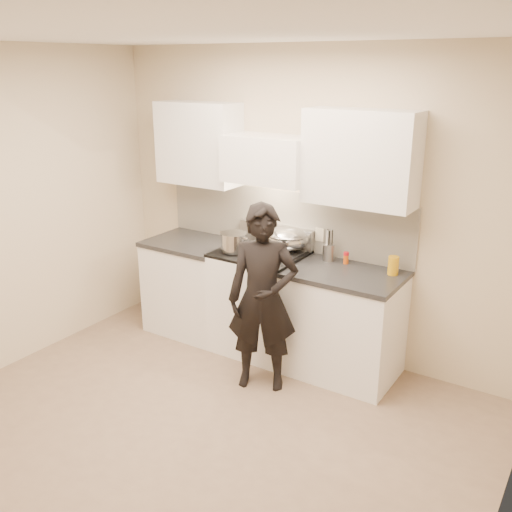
{
  "coord_description": "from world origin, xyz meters",
  "views": [
    {
      "loc": [
        2.26,
        -2.63,
        2.53
      ],
      "look_at": [
        -0.11,
        1.05,
        1.05
      ],
      "focal_mm": 40.0,
      "sensor_mm": 36.0,
      "label": 1
    }
  ],
  "objects_px": {
    "wok": "(288,238)",
    "stove": "(260,301)",
    "utensil_crock": "(329,251)",
    "counter_right": "(344,323)",
    "person": "(263,299)"
  },
  "relations": [
    {
      "from": "wok",
      "to": "utensil_crock",
      "type": "height_order",
      "value": "wok"
    },
    {
      "from": "utensil_crock",
      "to": "person",
      "type": "height_order",
      "value": "person"
    },
    {
      "from": "wok",
      "to": "person",
      "type": "height_order",
      "value": "person"
    },
    {
      "from": "counter_right",
      "to": "utensil_crock",
      "type": "xyz_separation_m",
      "value": [
        -0.25,
        0.19,
        0.54
      ]
    },
    {
      "from": "stove",
      "to": "wok",
      "type": "distance_m",
      "value": 0.64
    },
    {
      "from": "utensil_crock",
      "to": "wok",
      "type": "bearing_deg",
      "value": -173.94
    },
    {
      "from": "wok",
      "to": "utensil_crock",
      "type": "bearing_deg",
      "value": 6.06
    },
    {
      "from": "wok",
      "to": "utensil_crock",
      "type": "xyz_separation_m",
      "value": [
        0.38,
        0.04,
        -0.06
      ]
    },
    {
      "from": "stove",
      "to": "utensil_crock",
      "type": "distance_m",
      "value": 0.8
    },
    {
      "from": "counter_right",
      "to": "utensil_crock",
      "type": "bearing_deg",
      "value": 143.79
    },
    {
      "from": "wok",
      "to": "utensil_crock",
      "type": "distance_m",
      "value": 0.39
    },
    {
      "from": "stove",
      "to": "person",
      "type": "height_order",
      "value": "person"
    },
    {
      "from": "wok",
      "to": "stove",
      "type": "bearing_deg",
      "value": -143.31
    },
    {
      "from": "stove",
      "to": "person",
      "type": "bearing_deg",
      "value": -55.96
    },
    {
      "from": "counter_right",
      "to": "wok",
      "type": "bearing_deg",
      "value": 167.21
    }
  ]
}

